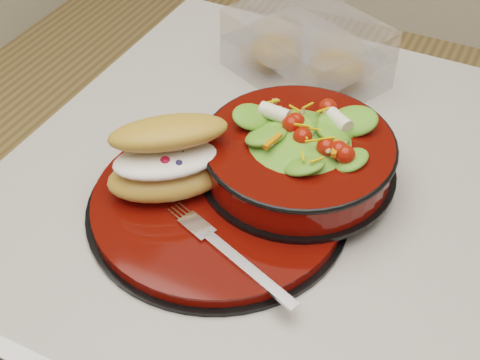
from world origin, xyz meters
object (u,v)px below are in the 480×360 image
at_px(croissant, 169,158).
at_px(fork, 232,255).
at_px(pastry_box, 306,50).
at_px(dinner_plate, 218,204).
at_px(salad_bowl, 299,149).

bearing_deg(croissant, fork, -69.62).
height_order(fork, pastry_box, pastry_box).
bearing_deg(pastry_box, dinner_plate, -63.13).
bearing_deg(fork, pastry_box, 31.34).
relative_size(croissant, fork, 0.97).
xyz_separation_m(dinner_plate, croissant, (-0.06, -0.01, 0.05)).
distance_m(croissant, fork, 0.14).
relative_size(dinner_plate, fork, 1.86).
xyz_separation_m(salad_bowl, croissant, (-0.13, -0.09, 0.01)).
bearing_deg(dinner_plate, pastry_box, 92.89).
distance_m(fork, pastry_box, 0.40).
relative_size(dinner_plate, croissant, 1.91).
xyz_separation_m(salad_bowl, fork, (-0.01, -0.16, -0.04)).
distance_m(croissant, pastry_box, 0.33).
height_order(salad_bowl, croissant, salad_bowl).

